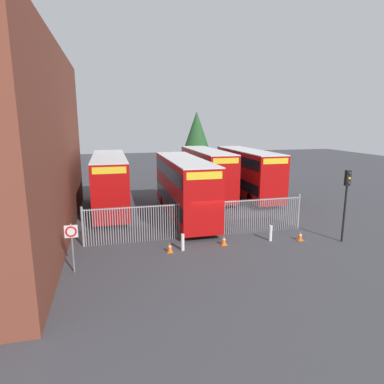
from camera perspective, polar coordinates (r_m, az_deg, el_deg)
The scene contains 14 objects.
ground_plane at distance 28.53m, azimuth -1.94°, elevation -2.31°, with size 100.00×100.00×0.00m, color #3D3D42.
palisade_fence at distance 20.59m, azimuth 1.20°, elevation -4.55°, with size 13.84×0.14×2.35m.
double_decker_bus_near_gate at distance 24.49m, azimuth -1.36°, elevation 1.11°, with size 2.54×10.81×4.42m.
double_decker_bus_behind_fence_left at distance 31.77m, azimuth 2.49°, elevation 3.61°, with size 2.54×10.81×4.42m.
double_decker_bus_behind_fence_right at distance 27.36m, azimuth -13.86°, elevation 1.91°, with size 2.54×10.81×4.42m.
double_decker_bus_far_back at distance 31.98m, azimuth 9.49°, elevation 3.51°, with size 2.54×10.81×4.42m.
bollard_near_left at distance 18.69m, azimuth -1.61°, elevation -8.58°, with size 0.20×0.20×0.95m, color silver.
bollard_center_front at distance 20.66m, azimuth 13.27°, elevation -6.87°, with size 0.20×0.20×0.95m, color silver.
traffic_cone_by_gate at distance 18.53m, azimuth -3.82°, elevation -9.41°, with size 0.34×0.34×0.59m.
traffic_cone_mid_forecourt at distance 19.61m, azimuth 5.46°, elevation -8.21°, with size 0.34×0.34×0.59m.
traffic_cone_near_kerb at distance 21.27m, azimuth 18.00°, elevation -7.13°, with size 0.34×0.34×0.59m.
speed_limit_sign_post at distance 16.59m, azimuth -19.90°, elevation -7.24°, with size 0.60×0.14×2.40m.
traffic_light_kerbside at distance 21.30m, azimuth 24.90°, elevation -0.11°, with size 0.28×0.33×4.30m.
tree_tall_back at distance 46.17m, azimuth 0.79°, elevation 10.00°, with size 4.09×4.09×8.39m.
Camera 1 is at (-5.73, -19.05, 7.03)m, focal length 31.20 mm.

